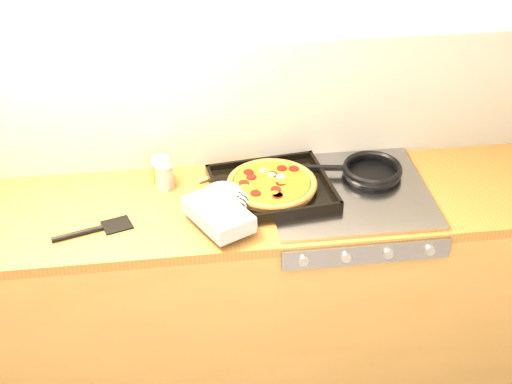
{
  "coord_description": "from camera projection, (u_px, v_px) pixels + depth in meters",
  "views": [
    {
      "loc": [
        -0.21,
        -1.28,
        2.54
      ],
      "look_at": [
        0.1,
        1.08,
        0.95
      ],
      "focal_mm": 55.0,
      "sensor_mm": 36.0,
      "label": 1
    }
  ],
  "objects": [
    {
      "name": "wooden_spoon",
      "position": [
        238.0,
        168.0,
        3.08
      ],
      "size": [
        0.28,
        0.15,
        0.02
      ],
      "color": "#AC8949",
      "rests_on": "counter_run"
    },
    {
      "name": "pizza_on_tray",
      "position": [
        257.0,
        192.0,
        2.87
      ],
      "size": [
        0.58,
        0.55,
        0.07
      ],
      "color": "black",
      "rests_on": "stovetop"
    },
    {
      "name": "stovetop",
      "position": [
        347.0,
        192.0,
        2.95
      ],
      "size": [
        0.6,
        0.56,
        0.02
      ],
      "primitive_type": "cube",
      "color": "gray",
      "rests_on": "counter_run"
    },
    {
      "name": "black_spatula",
      "position": [
        94.0,
        230.0,
        2.74
      ],
      "size": [
        0.28,
        0.13,
        0.02
      ],
      "color": "black",
      "rests_on": "counter_run"
    },
    {
      "name": "tomato_can",
      "position": [
        164.0,
        177.0,
        2.95
      ],
      "size": [
        0.09,
        0.09,
        0.1
      ],
      "color": "#A40D0F",
      "rests_on": "counter_run"
    },
    {
      "name": "frying_pan",
      "position": [
        371.0,
        171.0,
        3.02
      ],
      "size": [
        0.4,
        0.27,
        0.04
      ],
      "color": "black",
      "rests_on": "stovetop"
    },
    {
      "name": "counter_run",
      "position": [
        231.0,
        294.0,
        3.15
      ],
      "size": [
        3.2,
        0.62,
        0.9
      ],
      "color": "olive",
      "rests_on": "ground"
    },
    {
      "name": "juice_glass",
      "position": [
        161.0,
        170.0,
        2.98
      ],
      "size": [
        0.08,
        0.08,
        0.11
      ],
      "color": "#C9590B",
      "rests_on": "counter_run"
    },
    {
      "name": "room_shell",
      "position": [
        220.0,
        106.0,
        3.0
      ],
      "size": [
        3.2,
        3.2,
        3.2
      ],
      "color": "white",
      "rests_on": "ground"
    }
  ]
}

